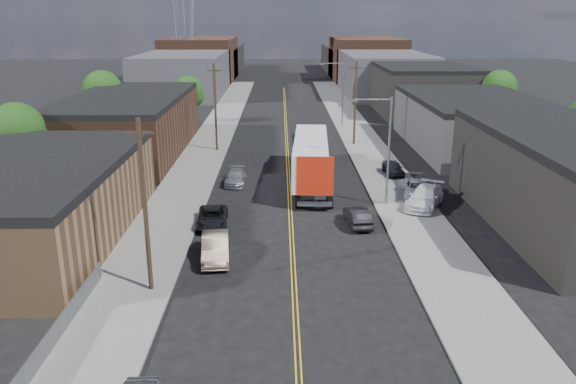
{
  "coord_description": "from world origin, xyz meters",
  "views": [
    {
      "loc": [
        -0.75,
        -19.1,
        15.09
      ],
      "look_at": [
        -0.22,
        20.86,
        2.5
      ],
      "focal_mm": 35.0,
      "sensor_mm": 36.0,
      "label": 1
    }
  ],
  "objects_px": {
    "semi_truck": "(310,155)",
    "car_left_c": "(212,217)",
    "car_right_lot_a": "(418,190)",
    "car_right_lot_b": "(425,197)",
    "car_ahead_truck": "(309,150)",
    "car_left_d": "(235,177)",
    "car_right_lot_c": "(393,168)",
    "car_right_oncoming": "(358,217)",
    "car_left_b": "(215,247)"
  },
  "relations": [
    {
      "from": "semi_truck",
      "to": "car_left_b",
      "type": "bearing_deg",
      "value": -108.05
    },
    {
      "from": "car_left_b",
      "to": "car_right_oncoming",
      "type": "distance_m",
      "value": 11.67
    },
    {
      "from": "semi_truck",
      "to": "car_left_c",
      "type": "bearing_deg",
      "value": -120.55
    },
    {
      "from": "car_left_d",
      "to": "car_ahead_truck",
      "type": "xyz_separation_m",
      "value": [
        7.46,
        10.99,
        0.04
      ]
    },
    {
      "from": "car_left_c",
      "to": "car_right_lot_b",
      "type": "distance_m",
      "value": 17.32
    },
    {
      "from": "car_left_d",
      "to": "car_right_lot_a",
      "type": "bearing_deg",
      "value": -15.52
    },
    {
      "from": "car_ahead_truck",
      "to": "car_right_oncoming",
      "type": "bearing_deg",
      "value": -81.7
    },
    {
      "from": "car_right_oncoming",
      "to": "car_right_lot_a",
      "type": "bearing_deg",
      "value": -139.89
    },
    {
      "from": "car_right_lot_b",
      "to": "car_ahead_truck",
      "type": "distance_m",
      "value": 20.11
    },
    {
      "from": "car_right_oncoming",
      "to": "car_right_lot_a",
      "type": "height_order",
      "value": "car_right_lot_a"
    },
    {
      "from": "car_left_c",
      "to": "car_right_lot_a",
      "type": "relative_size",
      "value": 0.9
    },
    {
      "from": "car_left_b",
      "to": "car_right_lot_a",
      "type": "xyz_separation_m",
      "value": [
        16.0,
        12.14,
        0.09
      ]
    },
    {
      "from": "car_left_b",
      "to": "car_left_d",
      "type": "bearing_deg",
      "value": 84.2
    },
    {
      "from": "car_right_oncoming",
      "to": "car_ahead_truck",
      "type": "relative_size",
      "value": 0.85
    },
    {
      "from": "car_left_b",
      "to": "car_ahead_truck",
      "type": "relative_size",
      "value": 0.99
    },
    {
      "from": "semi_truck",
      "to": "car_right_lot_a",
      "type": "relative_size",
      "value": 3.28
    },
    {
      "from": "car_left_c",
      "to": "car_left_d",
      "type": "relative_size",
      "value": 1.09
    },
    {
      "from": "car_left_b",
      "to": "car_right_lot_a",
      "type": "relative_size",
      "value": 0.92
    },
    {
      "from": "car_right_lot_c",
      "to": "car_ahead_truck",
      "type": "relative_size",
      "value": 0.78
    },
    {
      "from": "semi_truck",
      "to": "car_right_lot_b",
      "type": "height_order",
      "value": "semi_truck"
    },
    {
      "from": "car_left_c",
      "to": "car_right_oncoming",
      "type": "bearing_deg",
      "value": -3.57
    },
    {
      "from": "semi_truck",
      "to": "car_left_d",
      "type": "xyz_separation_m",
      "value": [
        -6.97,
        -0.7,
        -1.95
      ]
    },
    {
      "from": "car_right_lot_a",
      "to": "car_right_lot_c",
      "type": "distance_m",
      "value": 7.5
    },
    {
      "from": "car_right_lot_a",
      "to": "car_ahead_truck",
      "type": "xyz_separation_m",
      "value": [
        -8.54,
        15.88,
        -0.21
      ]
    },
    {
      "from": "semi_truck",
      "to": "car_left_c",
      "type": "distance_m",
      "value": 14.22
    },
    {
      "from": "car_right_lot_a",
      "to": "car_ahead_truck",
      "type": "distance_m",
      "value": 18.03
    },
    {
      "from": "semi_truck",
      "to": "car_left_d",
      "type": "height_order",
      "value": "semi_truck"
    },
    {
      "from": "semi_truck",
      "to": "car_left_b",
      "type": "relative_size",
      "value": 3.58
    },
    {
      "from": "car_right_lot_a",
      "to": "car_left_d",
      "type": "bearing_deg",
      "value": 173.52
    },
    {
      "from": "car_left_b",
      "to": "car_ahead_truck",
      "type": "height_order",
      "value": "car_left_b"
    },
    {
      "from": "car_left_d",
      "to": "car_right_lot_a",
      "type": "relative_size",
      "value": 0.83
    },
    {
      "from": "car_left_d",
      "to": "car_right_lot_b",
      "type": "bearing_deg",
      "value": -22.79
    },
    {
      "from": "car_left_c",
      "to": "car_right_oncoming",
      "type": "relative_size",
      "value": 1.14
    },
    {
      "from": "car_left_d",
      "to": "car_right_lot_b",
      "type": "relative_size",
      "value": 0.78
    },
    {
      "from": "car_right_lot_b",
      "to": "car_ahead_truck",
      "type": "relative_size",
      "value": 1.14
    },
    {
      "from": "car_right_lot_a",
      "to": "car_right_lot_c",
      "type": "relative_size",
      "value": 1.38
    },
    {
      "from": "car_right_lot_b",
      "to": "car_ahead_truck",
      "type": "bearing_deg",
      "value": 141.93
    },
    {
      "from": "car_right_oncoming",
      "to": "semi_truck",
      "type": "bearing_deg",
      "value": -80.99
    },
    {
      "from": "car_left_d",
      "to": "car_right_oncoming",
      "type": "distance_m",
      "value": 14.88
    },
    {
      "from": "semi_truck",
      "to": "car_right_lot_b",
      "type": "relative_size",
      "value": 3.11
    },
    {
      "from": "car_left_d",
      "to": "car_ahead_truck",
      "type": "height_order",
      "value": "car_ahead_truck"
    },
    {
      "from": "car_left_b",
      "to": "car_ahead_truck",
      "type": "bearing_deg",
      "value": 69.3
    },
    {
      "from": "car_right_lot_a",
      "to": "car_right_lot_b",
      "type": "xyz_separation_m",
      "value": [
        0.0,
        -2.32,
        0.07
      ]
    },
    {
      "from": "car_right_lot_a",
      "to": "car_ahead_truck",
      "type": "height_order",
      "value": "car_right_lot_a"
    },
    {
      "from": "car_right_lot_a",
      "to": "car_left_c",
      "type": "bearing_deg",
      "value": -149.66
    },
    {
      "from": "car_left_c",
      "to": "car_right_lot_a",
      "type": "height_order",
      "value": "car_right_lot_a"
    },
    {
      "from": "car_left_c",
      "to": "car_right_lot_c",
      "type": "relative_size",
      "value": 1.24
    },
    {
      "from": "car_right_oncoming",
      "to": "car_right_lot_c",
      "type": "height_order",
      "value": "car_right_lot_c"
    },
    {
      "from": "car_left_c",
      "to": "car_right_lot_a",
      "type": "bearing_deg",
      "value": 16.45
    },
    {
      "from": "semi_truck",
      "to": "car_left_d",
      "type": "relative_size",
      "value": 3.97
    }
  ]
}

